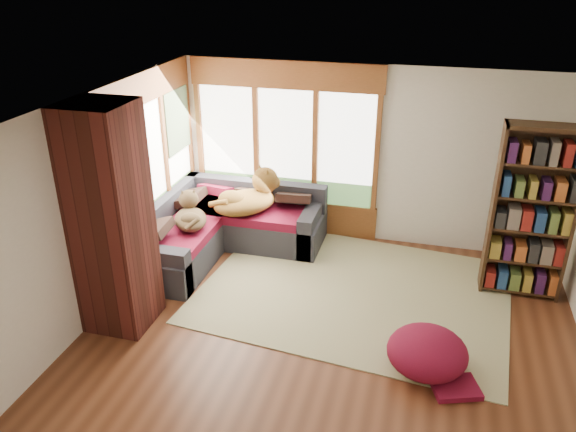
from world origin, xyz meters
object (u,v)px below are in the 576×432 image
at_px(area_rug, 354,291).
at_px(brick_chimney, 111,220).
at_px(sectional_sofa, 222,227).
at_px(bookshelf, 532,214).
at_px(dog_brindle, 190,214).
at_px(pouf, 427,351).
at_px(dog_tan, 250,196).

bearing_deg(area_rug, brick_chimney, -152.99).
relative_size(sectional_sofa, bookshelf, 1.00).
bearing_deg(dog_brindle, bookshelf, -111.91).
bearing_deg(sectional_sofa, dog_brindle, -110.40).
height_order(sectional_sofa, pouf, sectional_sofa).
xyz_separation_m(pouf, dog_brindle, (-3.25, 1.50, 0.49)).
distance_m(pouf, dog_brindle, 3.62).
bearing_deg(bookshelf, sectional_sofa, 177.00).
xyz_separation_m(dog_tan, dog_brindle, (-0.64, -0.64, -0.08)).
height_order(area_rug, bookshelf, bookshelf).
xyz_separation_m(area_rug, dog_brindle, (-2.31, 0.21, 0.72)).
bearing_deg(area_rug, bookshelf, 15.15).
bearing_deg(pouf, dog_tan, 140.74).
relative_size(brick_chimney, dog_brindle, 3.30).
distance_m(bookshelf, dog_tan, 3.70).
relative_size(bookshelf, pouf, 2.65).
bearing_deg(dog_brindle, dog_tan, -71.55).
height_order(sectional_sofa, dog_tan, dog_tan).
bearing_deg(dog_tan, pouf, -85.34).
height_order(sectional_sofa, bookshelf, bookshelf).
relative_size(brick_chimney, area_rug, 0.69).
xyz_separation_m(sectional_sofa, dog_tan, (0.41, 0.09, 0.51)).
relative_size(sectional_sofa, area_rug, 0.58).
height_order(pouf, dog_tan, dog_tan).
distance_m(brick_chimney, pouf, 3.63).
height_order(brick_chimney, dog_tan, brick_chimney).
relative_size(pouf, dog_brindle, 1.05).
height_order(bookshelf, dog_tan, bookshelf).
distance_m(sectional_sofa, dog_tan, 0.66).
relative_size(brick_chimney, bookshelf, 1.18).
xyz_separation_m(sectional_sofa, bookshelf, (4.09, -0.21, 0.80)).
bearing_deg(area_rug, dog_tan, 152.98).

